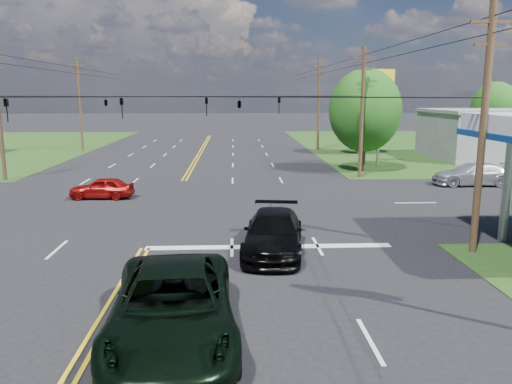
{
  "coord_description": "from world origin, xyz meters",
  "views": [
    {
      "loc": [
        3.62,
        -15.47,
        6.12
      ],
      "look_at": [
        4.57,
        6.0,
        1.9
      ],
      "focal_mm": 35.0,
      "sensor_mm": 36.0,
      "label": 1
    }
  ],
  "objects_px": {
    "retail_ne": "(505,135)",
    "tree_right_b": "(359,113)",
    "pole_ne": "(362,111)",
    "pickup_dkgreen": "(173,306)",
    "suv_black": "(273,233)",
    "pole_right_far": "(319,103)",
    "tree_far_r": "(495,108)",
    "tree_right_a": "(365,111)",
    "pole_se": "(483,127)",
    "pole_left_far": "(80,103)"
  },
  "relations": [
    {
      "from": "retail_ne",
      "to": "tree_right_b",
      "type": "distance_m",
      "value": 14.22
    },
    {
      "from": "pole_ne",
      "to": "pickup_dkgreen",
      "type": "distance_m",
      "value": 27.34
    },
    {
      "from": "suv_black",
      "to": "pole_ne",
      "type": "bearing_deg",
      "value": 73.34
    },
    {
      "from": "pole_right_far",
      "to": "suv_black",
      "type": "relative_size",
      "value": 1.83
    },
    {
      "from": "pole_ne",
      "to": "tree_far_r",
      "type": "height_order",
      "value": "pole_ne"
    },
    {
      "from": "tree_right_b",
      "to": "suv_black",
      "type": "height_order",
      "value": "tree_right_b"
    },
    {
      "from": "tree_right_a",
      "to": "retail_ne",
      "type": "bearing_deg",
      "value": 26.57
    },
    {
      "from": "pole_se",
      "to": "pole_ne",
      "type": "distance_m",
      "value": 18.0
    },
    {
      "from": "pole_ne",
      "to": "suv_black",
      "type": "relative_size",
      "value": 1.74
    },
    {
      "from": "pole_ne",
      "to": "pickup_dkgreen",
      "type": "relative_size",
      "value": 1.43
    },
    {
      "from": "pole_right_far",
      "to": "suv_black",
      "type": "height_order",
      "value": "pole_right_far"
    },
    {
      "from": "pole_left_far",
      "to": "suv_black",
      "type": "height_order",
      "value": "pole_left_far"
    },
    {
      "from": "pole_right_far",
      "to": "pickup_dkgreen",
      "type": "xyz_separation_m",
      "value": [
        -10.94,
        -43.73,
        -4.25
      ]
    },
    {
      "from": "pole_right_far",
      "to": "pole_left_far",
      "type": "bearing_deg",
      "value": 180.0
    },
    {
      "from": "tree_far_r",
      "to": "pickup_dkgreen",
      "type": "height_order",
      "value": "tree_far_r"
    },
    {
      "from": "tree_far_r",
      "to": "tree_right_a",
      "type": "bearing_deg",
      "value": -138.01
    },
    {
      "from": "tree_right_b",
      "to": "tree_right_a",
      "type": "bearing_deg",
      "value": -101.77
    },
    {
      "from": "retail_ne",
      "to": "pickup_dkgreen",
      "type": "relative_size",
      "value": 2.11
    },
    {
      "from": "pole_ne",
      "to": "pole_right_far",
      "type": "relative_size",
      "value": 0.95
    },
    {
      "from": "retail_ne",
      "to": "pole_ne",
      "type": "xyz_separation_m",
      "value": [
        -17.0,
        -11.0,
        2.72
      ]
    },
    {
      "from": "pole_se",
      "to": "retail_ne",
      "type": "bearing_deg",
      "value": 59.62
    },
    {
      "from": "retail_ne",
      "to": "tree_right_b",
      "type": "height_order",
      "value": "tree_right_b"
    },
    {
      "from": "retail_ne",
      "to": "suv_black",
      "type": "xyz_separation_m",
      "value": [
        -24.87,
        -28.67,
        -1.41
      ]
    },
    {
      "from": "pole_se",
      "to": "pole_left_far",
      "type": "relative_size",
      "value": 0.95
    },
    {
      "from": "pole_se",
      "to": "tree_right_b",
      "type": "xyz_separation_m",
      "value": [
        3.5,
        33.0,
        -0.7
      ]
    },
    {
      "from": "retail_ne",
      "to": "pole_se",
      "type": "bearing_deg",
      "value": -120.38
    },
    {
      "from": "pole_ne",
      "to": "pole_right_far",
      "type": "height_order",
      "value": "pole_right_far"
    },
    {
      "from": "tree_right_a",
      "to": "tree_right_b",
      "type": "xyz_separation_m",
      "value": [
        2.5,
        12.0,
        -0.65
      ]
    },
    {
      "from": "pole_right_far",
      "to": "suv_black",
      "type": "distance_m",
      "value": 37.75
    },
    {
      "from": "pole_se",
      "to": "tree_right_a",
      "type": "relative_size",
      "value": 1.16
    },
    {
      "from": "tree_right_a",
      "to": "tree_far_r",
      "type": "height_order",
      "value": "tree_right_a"
    },
    {
      "from": "pole_ne",
      "to": "tree_right_b",
      "type": "distance_m",
      "value": 15.42
    },
    {
      "from": "tree_right_a",
      "to": "pickup_dkgreen",
      "type": "height_order",
      "value": "tree_right_a"
    },
    {
      "from": "pole_ne",
      "to": "tree_far_r",
      "type": "distance_m",
      "value": 29.7
    },
    {
      "from": "pickup_dkgreen",
      "to": "pole_ne",
      "type": "bearing_deg",
      "value": 61.92
    },
    {
      "from": "pole_se",
      "to": "pole_left_far",
      "type": "xyz_separation_m",
      "value": [
        -26.0,
        37.0,
        0.25
      ]
    },
    {
      "from": "retail_ne",
      "to": "tree_right_a",
      "type": "xyz_separation_m",
      "value": [
        -16.0,
        -8.0,
        2.67
      ]
    },
    {
      "from": "tree_right_b",
      "to": "tree_far_r",
      "type": "relative_size",
      "value": 0.93
    },
    {
      "from": "pole_se",
      "to": "tree_far_r",
      "type": "distance_m",
      "value": 44.3
    },
    {
      "from": "tree_far_r",
      "to": "retail_ne",
      "type": "bearing_deg",
      "value": -111.8
    },
    {
      "from": "tree_right_a",
      "to": "tree_right_b",
      "type": "distance_m",
      "value": 12.27
    },
    {
      "from": "tree_far_r",
      "to": "suv_black",
      "type": "bearing_deg",
      "value": -126.74
    },
    {
      "from": "tree_right_a",
      "to": "suv_black",
      "type": "bearing_deg",
      "value": -113.22
    },
    {
      "from": "pole_se",
      "to": "tree_right_b",
      "type": "height_order",
      "value": "pole_se"
    },
    {
      "from": "pole_ne",
      "to": "pole_right_far",
      "type": "bearing_deg",
      "value": 90.0
    },
    {
      "from": "pickup_dkgreen",
      "to": "suv_black",
      "type": "relative_size",
      "value": 1.21
    },
    {
      "from": "pole_right_far",
      "to": "tree_right_a",
      "type": "distance_m",
      "value": 16.03
    },
    {
      "from": "retail_ne",
      "to": "pole_left_far",
      "type": "xyz_separation_m",
      "value": [
        -43.0,
        8.0,
        2.97
      ]
    },
    {
      "from": "tree_right_b",
      "to": "pickup_dkgreen",
      "type": "bearing_deg",
      "value": -109.98
    },
    {
      "from": "pole_se",
      "to": "pole_right_far",
      "type": "distance_m",
      "value": 37.0
    }
  ]
}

